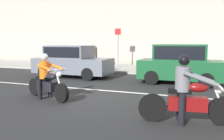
% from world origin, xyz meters
% --- Properties ---
extents(ground_plane, '(80.00, 80.00, 0.00)m').
position_xyz_m(ground_plane, '(0.00, 0.00, 0.00)').
color(ground_plane, '#242424').
extents(sidewalk_slab, '(40.00, 4.40, 0.14)m').
position_xyz_m(sidewalk_slab, '(0.00, 8.00, 0.07)').
color(sidewalk_slab, '#99968E').
rests_on(sidewalk_slab, ground_plane).
extents(building_facade, '(40.00, 1.40, 9.51)m').
position_xyz_m(building_facade, '(0.00, 11.40, 4.75)').
color(building_facade, '#A89E8E').
rests_on(building_facade, ground_plane).
extents(lane_marking_stripe, '(18.00, 0.14, 0.01)m').
position_xyz_m(lane_marking_stripe, '(-0.12, 0.90, 0.00)').
color(lane_marking_stripe, silver).
rests_on(lane_marking_stripe, ground_plane).
extents(motorcycle_with_rider_gray, '(2.24, 0.76, 1.60)m').
position_xyz_m(motorcycle_with_rider_gray, '(3.41, -1.83, 0.65)').
color(motorcycle_with_rider_gray, black).
rests_on(motorcycle_with_rider_gray, ground_plane).
extents(motorcycle_with_rider_orange_stripe, '(2.06, 0.96, 1.52)m').
position_xyz_m(motorcycle_with_rider_orange_stripe, '(-1.09, -1.00, 0.62)').
color(motorcycle_with_rider_orange_stripe, black).
rests_on(motorcycle_with_rider_orange_stripe, ground_plane).
extents(parked_sedan_slate_gray, '(4.22, 1.82, 1.72)m').
position_xyz_m(parked_sedan_slate_gray, '(-2.88, 3.61, 0.88)').
color(parked_sedan_slate_gray, slate).
rests_on(parked_sedan_slate_gray, ground_plane).
extents(parked_hatchback_forest_green, '(3.67, 1.76, 1.80)m').
position_xyz_m(parked_hatchback_forest_green, '(2.82, 3.62, 0.93)').
color(parked_hatchback_forest_green, '#164C28').
rests_on(parked_hatchback_forest_green, ground_plane).
extents(street_sign_post, '(0.44, 0.08, 2.77)m').
position_xyz_m(street_sign_post, '(-1.90, 8.46, 1.80)').
color(street_sign_post, gray).
rests_on(street_sign_post, sidewalk_slab).
extents(pedestrian_bystander, '(0.34, 0.34, 1.60)m').
position_xyz_m(pedestrian_bystander, '(-3.57, 8.09, 1.07)').
color(pedestrian_bystander, black).
rests_on(pedestrian_bystander, sidewalk_slab).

